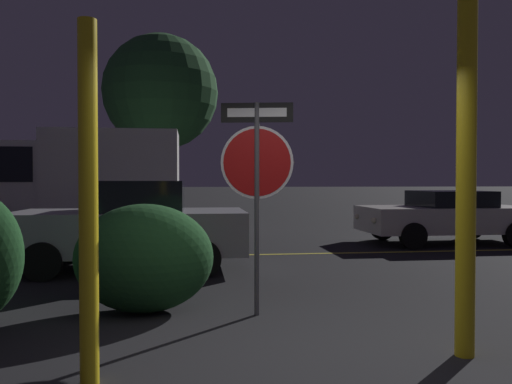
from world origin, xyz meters
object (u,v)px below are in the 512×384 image
(delivery_truck, at_px, (71,176))
(tree_0, at_px, (161,93))
(yellow_pole_right, at_px, (466,152))
(yellow_pole_left, at_px, (88,203))
(hedge_bush_2, at_px, (145,258))
(passing_car_3, at_px, (446,216))
(stop_sign, at_px, (257,165))
(passing_car_2, at_px, (132,225))

(delivery_truck, xyz_separation_m, tree_0, (2.40, 5.60, 3.62))
(yellow_pole_right, xyz_separation_m, tree_0, (-3.69, 17.60, 3.53))
(yellow_pole_left, distance_m, hedge_bush_2, 2.18)
(yellow_pole_left, bearing_deg, passing_car_3, 47.91)
(yellow_pole_left, height_order, yellow_pole_right, yellow_pole_right)
(delivery_truck, bearing_deg, tree_0, -23.39)
(stop_sign, distance_m, passing_car_3, 8.08)
(hedge_bush_2, relative_size, delivery_truck, 0.25)
(passing_car_3, height_order, tree_0, tree_0)
(passing_car_3, bearing_deg, delivery_truck, 65.52)
(passing_car_2, bearing_deg, tree_0, 1.66)
(passing_car_2, xyz_separation_m, tree_0, (-0.30, 12.85, 4.55))
(hedge_bush_2, height_order, tree_0, tree_0)
(passing_car_3, xyz_separation_m, delivery_truck, (-9.89, 4.55, 1.02))
(passing_car_3, bearing_deg, tree_0, 36.65)
(tree_0, bearing_deg, yellow_pole_left, -88.17)
(stop_sign, relative_size, yellow_pole_right, 0.68)
(delivery_truck, bearing_deg, yellow_pole_left, -166.58)
(delivery_truck, bearing_deg, yellow_pole_right, -153.34)
(passing_car_3, relative_size, delivery_truck, 0.64)
(passing_car_3, bearing_deg, stop_sign, 137.61)
(passing_car_2, bearing_deg, passing_car_3, -69.15)
(stop_sign, bearing_deg, yellow_pole_left, -119.50)
(stop_sign, relative_size, yellow_pole_left, 0.89)
(hedge_bush_2, distance_m, passing_car_2, 2.96)
(passing_car_2, relative_size, passing_car_3, 0.98)
(yellow_pole_left, relative_size, tree_0, 0.35)
(hedge_bush_2, distance_m, delivery_truck, 10.71)
(stop_sign, distance_m, yellow_pole_left, 2.34)
(delivery_truck, relative_size, tree_0, 0.82)
(passing_car_2, relative_size, delivery_truck, 0.63)
(yellow_pole_right, bearing_deg, passing_car_3, 62.93)
(stop_sign, xyz_separation_m, yellow_pole_right, (1.62, -1.55, 0.07))
(hedge_bush_2, relative_size, passing_car_3, 0.39)
(tree_0, bearing_deg, passing_car_3, -53.59)
(stop_sign, relative_size, passing_car_3, 0.59)
(tree_0, bearing_deg, hedge_bush_2, -87.16)
(delivery_truck, height_order, tree_0, tree_0)
(yellow_pole_right, xyz_separation_m, passing_car_2, (-3.38, 4.75, -1.02))
(yellow_pole_left, height_order, delivery_truck, delivery_truck)
(stop_sign, bearing_deg, passing_car_2, 129.47)
(hedge_bush_2, xyz_separation_m, passing_car_2, (-0.48, 2.92, 0.13))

